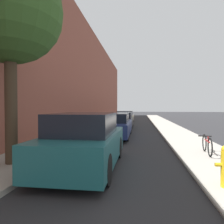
% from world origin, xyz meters
% --- Properties ---
extents(ground_plane, '(120.00, 120.00, 0.00)m').
position_xyz_m(ground_plane, '(0.00, 16.00, 0.00)').
color(ground_plane, '#28282B').
extents(sidewalk_left, '(2.00, 52.00, 0.12)m').
position_xyz_m(sidewalk_left, '(-2.90, 16.00, 0.06)').
color(sidewalk_left, '#9E998E').
rests_on(sidewalk_left, ground).
extents(sidewalk_right, '(2.00, 52.00, 0.12)m').
position_xyz_m(sidewalk_right, '(2.90, 16.00, 0.06)').
color(sidewalk_right, '#9E998E').
rests_on(sidewalk_right, ground).
extents(building_facade_left, '(0.70, 52.00, 9.06)m').
position_xyz_m(building_facade_left, '(-4.25, 16.00, 4.53)').
color(building_facade_left, brown).
rests_on(building_facade_left, ground).
extents(parked_car_teal, '(1.75, 3.96, 1.52)m').
position_xyz_m(parked_car_teal, '(-0.86, 6.68, 0.72)').
color(parked_car_teal, black).
rests_on(parked_car_teal, ground).
extents(parked_car_navy, '(1.84, 4.59, 1.34)m').
position_xyz_m(parked_car_navy, '(-0.83, 12.70, 0.64)').
color(parked_car_navy, black).
rests_on(parked_car_navy, ground).
extents(parked_car_black, '(1.86, 3.91, 1.27)m').
position_xyz_m(parked_car_black, '(-0.89, 17.85, 0.61)').
color(parked_car_black, black).
rests_on(parked_car_black, ground).
extents(parked_car_champagne, '(1.80, 4.57, 1.26)m').
position_xyz_m(parked_car_champagne, '(-0.98, 23.59, 0.61)').
color(parked_car_champagne, black).
rests_on(parked_car_champagne, ground).
extents(street_tree_near, '(2.87, 2.87, 5.64)m').
position_xyz_m(street_tree_near, '(-2.90, 6.46, 4.29)').
color(street_tree_near, '#423323').
rests_on(street_tree_near, sidewalk_left).
extents(bicycle, '(0.44, 1.48, 0.60)m').
position_xyz_m(bicycle, '(2.86, 8.40, 0.43)').
color(bicycle, black).
rests_on(bicycle, sidewalk_right).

